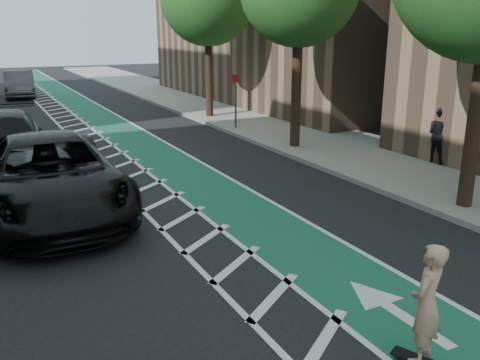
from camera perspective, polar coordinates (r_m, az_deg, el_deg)
ground at (r=9.34m, az=-8.88°, el=-11.22°), size 120.00×120.00×0.00m
bike_lane at (r=19.21m, az=-10.07°, el=3.27°), size 2.00×90.00×0.01m
buffer_strip at (r=18.84m, az=-14.42°, el=2.73°), size 1.40×90.00×0.01m
sidewalk_right at (r=21.96m, az=6.35°, el=5.25°), size 5.00×90.00×0.15m
curb_right at (r=20.72m, az=0.67°, el=4.69°), size 0.12×90.00×0.16m
sign_post at (r=22.51m, az=-0.49°, el=8.91°), size 0.35×0.08×2.47m
skateboard at (r=7.57m, az=19.55°, el=-18.55°), size 0.49×0.77×0.10m
skateboarder at (r=7.13m, az=20.21°, el=-12.93°), size 0.71×0.61×1.66m
suv_near at (r=13.08m, az=-20.55°, el=0.47°), size 3.18×6.79×1.88m
suv_far at (r=17.49m, az=-25.26°, el=3.70°), size 3.17×6.53×1.83m
car_grey at (r=37.63m, az=-23.53°, el=9.87°), size 2.17×5.34×1.72m
pedestrian at (r=17.68m, az=21.55°, el=4.77°), size 0.72×0.91×1.85m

